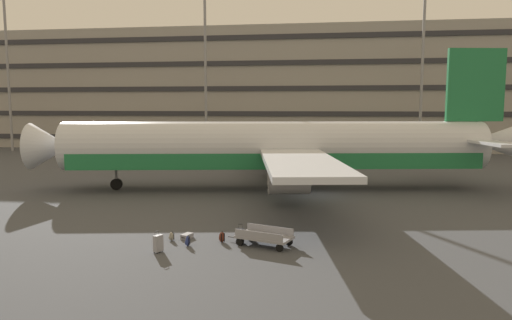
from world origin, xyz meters
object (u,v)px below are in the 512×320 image
Objects in this scene: suitcase_scuffed at (158,243)px; backpack_black at (187,241)px; airliner at (280,148)px; baggage_cart at (264,237)px; backpack_red at (171,237)px; suitcase_silver at (240,236)px; backpack_large at (222,237)px; suitcase_navy at (187,236)px.

suitcase_scuffed reaches higher than backpack_black.
airliner is 11.72× the size of baggage_cart.
baggage_cart is (4.63, 1.72, -0.00)m from suitcase_scuffed.
backpack_red is at bearing 144.09° from backpack_black.
backpack_large is (-0.94, 0.10, -0.15)m from suitcase_silver.
baggage_cart reaches higher than backpack_large.
suitcase_scuffed is 1.54m from backpack_black.
suitcase_silver is 0.29× the size of baggage_cart.
suitcase_scuffed is 1.83× the size of backpack_black.
suitcase_navy is 0.73× the size of suitcase_scuffed.
backpack_black reaches higher than backpack_red.
suitcase_silver is at bearing -5.89° from backpack_large.
backpack_black is at bearing -150.23° from backpack_large.
suitcase_scuffed reaches higher than backpack_large.
airliner reaches higher than suitcase_navy.
baggage_cart is (0.71, -15.37, -2.86)m from airliner.
backpack_large is at bearing -11.77° from suitcase_navy.
airliner is 17.77m from suitcase_scuffed.
suitcase_silver is 3.47m from backpack_red.
suitcase_scuffed is 1.04× the size of suitcase_silver.
suitcase_silver reaches higher than suitcase_navy.
suitcase_silver is 1.76× the size of backpack_black.
airliner is 69.98× the size of backpack_large.
airliner reaches higher than baggage_cart.
baggage_cart is at bearing 20.43° from suitcase_scuffed.
backpack_red is (-3.47, 0.01, -0.19)m from suitcase_silver.
airliner is at bearing 77.43° from suitcase_navy.
backpack_large is at bearing 1.98° from backpack_red.
suitcase_silver is (-0.47, -15.21, -2.89)m from airliner.
baggage_cart is at bearing -9.15° from suitcase_navy.
suitcase_scuffed is at bearing -105.11° from suitcase_navy.
suitcase_silver is 1.70× the size of backpack_large.
airliner is at bearing 77.08° from suitcase_scuffed.
airliner is 15.48m from backpack_large.
backpack_black reaches higher than suitcase_navy.
airliner is 81.80× the size of backpack_red.
suitcase_silver is at bearing -0.16° from backpack_red.
suitcase_scuffed is at bearing -151.40° from suitcase_silver.
suitcase_navy is 1.34× the size of backpack_black.
backpack_large is (1.48, 0.85, 0.01)m from backpack_black.
suitcase_silver is 0.96m from backpack_large.
suitcase_scuffed is 4.94m from baggage_cart.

